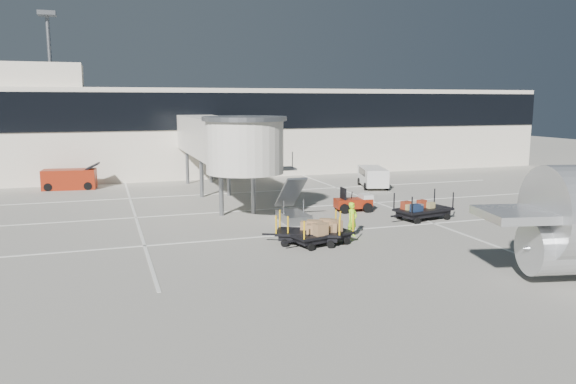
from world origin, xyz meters
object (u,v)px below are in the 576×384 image
baggage_tug (354,203)px  minivan (373,175)px  suitcase_cart (424,210)px  box_cart_far (320,233)px  belt_loader (70,179)px  ground_worker (352,220)px  box_cart_near (310,232)px

baggage_tug → minivan: minivan is taller
suitcase_cart → box_cart_far: 8.66m
box_cart_far → belt_loader: (-12.31, 22.42, 0.22)m
baggage_tug → suitcase_cart: 4.56m
belt_loader → ground_worker: bearing=-49.5°
suitcase_cart → box_cart_near: (-8.30, -3.23, 0.04)m
baggage_tug → box_cart_far: bearing=-120.4°
suitcase_cart → minivan: 12.59m
box_cart_far → minivan: 19.10m
baggage_tug → suitcase_cart: size_ratio=0.57×
suitcase_cart → ground_worker: (-5.74, -2.52, 0.33)m
box_cart_far → box_cart_near: bearing=129.4°
box_cart_far → belt_loader: 25.58m
suitcase_cart → minivan: bearing=64.9°
box_cart_near → box_cart_far: box_cart_near is taller
suitcase_cart → minivan: suitcase_cart is taller
box_cart_near → ground_worker: (2.56, 0.71, 0.29)m
suitcase_cart → ground_worker: 6.28m
box_cart_near → box_cart_far: (0.39, -0.28, -0.04)m
suitcase_cart → minivan: size_ratio=0.93×
ground_worker → minivan: bearing=32.4°
box_cart_near → belt_loader: bearing=143.3°
suitcase_cart → box_cart_near: suitcase_cart is taller
box_cart_near → minivan: minivan is taller
ground_worker → box_cart_far: bearing=177.2°
box_cart_far → belt_loader: size_ratio=0.86×
box_cart_far → belt_loader: belt_loader is taller
box_cart_near → ground_worker: size_ratio=2.14×
suitcase_cart → ground_worker: ground_worker is taller
suitcase_cart → ground_worker: bearing=-168.2°
minivan → belt_loader: 24.04m
box_cart_near → box_cart_far: size_ratio=1.01×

